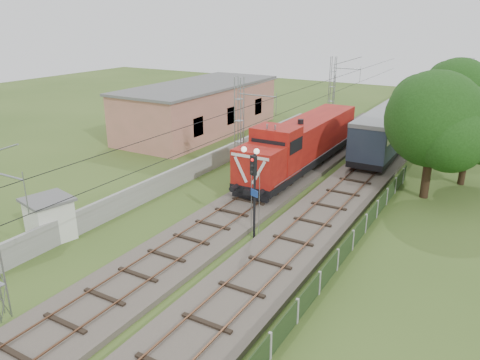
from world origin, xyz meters
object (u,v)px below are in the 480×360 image
Objects in this scene: relay_hut at (50,219)px; signal_post at (254,182)px; locomotive at (302,143)px; coach_rake at (437,89)px.

signal_post is at bearing 30.23° from relay_hut.
signal_post is 1.74× the size of relay_hut.
locomotive is 20.35m from relay_hut.
coach_rake is 55.39m from relay_hut.
signal_post is at bearing -92.80° from coach_rake.
coach_rake is 13.53× the size of signal_post.
signal_post reaches higher than coach_rake.
coach_rake is at bearing 87.20° from signal_post.
signal_post is at bearing -78.54° from locomotive.
locomotive is 13.39m from signal_post.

